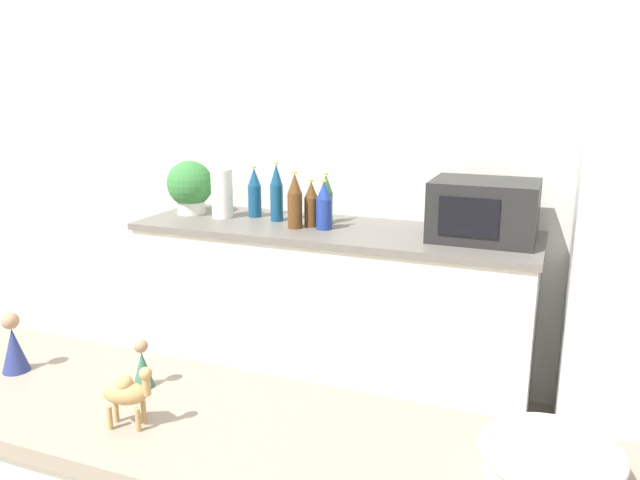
% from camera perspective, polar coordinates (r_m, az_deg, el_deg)
% --- Properties ---
extents(wall_back, '(8.00, 0.06, 2.55)m').
position_cam_1_polar(wall_back, '(3.34, 8.46, 7.71)').
color(wall_back, silver).
rests_on(wall_back, ground_plane).
extents(back_counter, '(2.06, 0.63, 0.93)m').
position_cam_1_polar(back_counter, '(3.31, 1.10, -6.65)').
color(back_counter, silver).
rests_on(back_counter, ground_plane).
extents(potted_plant, '(0.26, 0.26, 0.30)m').
position_cam_1_polar(potted_plant, '(3.55, -11.79, 4.87)').
color(potted_plant, silver).
rests_on(potted_plant, back_counter).
extents(paper_towel_roll, '(0.12, 0.12, 0.26)m').
position_cam_1_polar(paper_towel_roll, '(3.42, -8.95, 4.24)').
color(paper_towel_roll, white).
rests_on(paper_towel_roll, back_counter).
extents(microwave, '(0.48, 0.37, 0.28)m').
position_cam_1_polar(microwave, '(2.99, 14.75, 2.64)').
color(microwave, black).
rests_on(microwave, back_counter).
extents(back_bottle_0, '(0.07, 0.07, 0.24)m').
position_cam_1_polar(back_bottle_0, '(3.17, -0.81, 3.27)').
color(back_bottle_0, brown).
rests_on(back_bottle_0, back_counter).
extents(back_bottle_1, '(0.07, 0.07, 0.26)m').
position_cam_1_polar(back_bottle_1, '(3.24, 0.55, 3.72)').
color(back_bottle_1, '#2D6033').
rests_on(back_bottle_1, back_counter).
extents(back_bottle_2, '(0.07, 0.07, 0.31)m').
position_cam_1_polar(back_bottle_2, '(3.30, -3.99, 4.29)').
color(back_bottle_2, navy).
rests_on(back_bottle_2, back_counter).
extents(back_bottle_3, '(0.07, 0.07, 0.28)m').
position_cam_1_polar(back_bottle_3, '(3.42, -6.00, 4.31)').
color(back_bottle_3, navy).
rests_on(back_bottle_3, back_counter).
extents(back_bottle_4, '(0.07, 0.07, 0.29)m').
position_cam_1_polar(back_bottle_4, '(3.13, -2.31, 3.55)').
color(back_bottle_4, brown).
rests_on(back_bottle_4, back_counter).
extents(back_bottle_5, '(0.08, 0.08, 0.25)m').
position_cam_1_polar(back_bottle_5, '(3.11, 0.37, 3.13)').
color(back_bottle_5, navy).
rests_on(back_bottle_5, back_counter).
extents(fruit_bowl, '(0.25, 0.25, 0.06)m').
position_cam_1_polar(fruit_bowl, '(1.22, 20.29, -18.38)').
color(fruit_bowl, white).
rests_on(fruit_bowl, bar_counter).
extents(camel_figurine, '(0.11, 0.07, 0.13)m').
position_cam_1_polar(camel_figurine, '(1.33, -17.22, -13.13)').
color(camel_figurine, tan).
rests_on(camel_figurine, bar_counter).
extents(wise_man_figurine_blue, '(0.05, 0.05, 0.12)m').
position_cam_1_polar(wise_man_figurine_blue, '(1.49, -15.92, -11.05)').
color(wise_man_figurine_blue, '#33664C').
rests_on(wise_man_figurine_blue, bar_counter).
extents(wise_man_figurine_crimson, '(0.06, 0.06, 0.15)m').
position_cam_1_polar(wise_man_figurine_crimson, '(1.67, -26.21, -8.70)').
color(wise_man_figurine_crimson, navy).
rests_on(wise_man_figurine_crimson, bar_counter).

